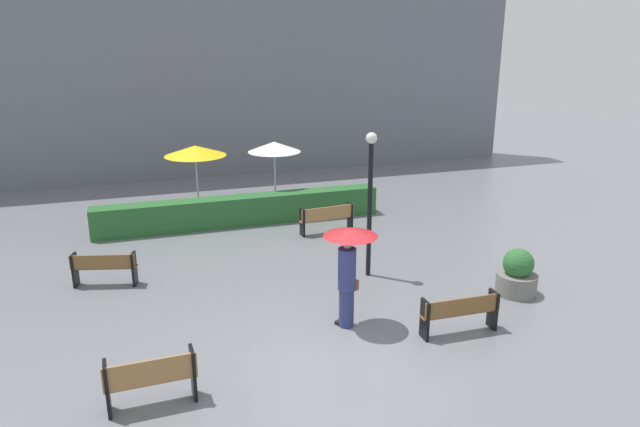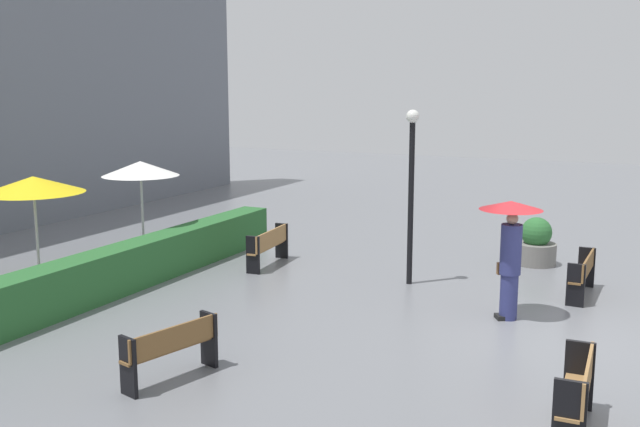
# 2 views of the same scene
# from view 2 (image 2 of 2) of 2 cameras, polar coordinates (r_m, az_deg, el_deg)

# --- Properties ---
(ground_plane) EXTENTS (60.00, 60.00, 0.00)m
(ground_plane) POSITION_cam_2_polar(r_m,az_deg,el_deg) (13.26, 17.46, -9.00)
(ground_plane) COLOR slate
(bench_far_left) EXTENTS (1.58, 0.71, 0.85)m
(bench_far_left) POSITION_cam_2_polar(r_m,az_deg,el_deg) (10.81, -11.57, -10.25)
(bench_far_left) COLOR brown
(bench_far_left) RESTS_ON ground
(bench_near_right) EXTENTS (1.71, 0.38, 0.85)m
(bench_near_right) POSITION_cam_2_polar(r_m,az_deg,el_deg) (15.61, 20.00, -4.32)
(bench_near_right) COLOR brown
(bench_near_right) RESTS_ON ground
(bench_back_row) EXTENTS (1.78, 0.48, 0.87)m
(bench_back_row) POSITION_cam_2_polar(r_m,az_deg,el_deg) (17.17, -4.01, -2.41)
(bench_back_row) COLOR #9E7242
(bench_back_row) RESTS_ON ground
(bench_near_left) EXTENTS (1.52, 0.42, 0.93)m
(bench_near_left) POSITION_cam_2_polar(r_m,az_deg,el_deg) (9.66, 19.64, -12.96)
(bench_near_left) COLOR #9E7242
(bench_near_left) RESTS_ON ground
(pedestrian_with_umbrella) EXTENTS (1.14, 1.14, 2.18)m
(pedestrian_with_umbrella) POSITION_cam_2_polar(r_m,az_deg,el_deg) (13.53, 14.74, -1.95)
(pedestrian_with_umbrella) COLOR navy
(pedestrian_with_umbrella) RESTS_ON ground
(planter_pot) EXTENTS (0.96, 0.96, 1.14)m
(planter_pot) POSITION_cam_2_polar(r_m,az_deg,el_deg) (18.04, 16.61, -2.33)
(planter_pot) COLOR slate
(planter_pot) RESTS_ON ground
(lamp_post) EXTENTS (0.28, 0.28, 3.73)m
(lamp_post) POSITION_cam_2_polar(r_m,az_deg,el_deg) (15.40, 7.20, 2.79)
(lamp_post) COLOR black
(lamp_post) RESTS_ON ground
(patio_umbrella_yellow) EXTENTS (2.12, 2.12, 2.34)m
(patio_umbrella_yellow) POSITION_cam_2_polar(r_m,az_deg,el_deg) (16.41, -21.61, 2.11)
(patio_umbrella_yellow) COLOR silver
(patio_umbrella_yellow) RESTS_ON ground
(patio_umbrella_white) EXTENTS (1.83, 1.83, 2.45)m
(patio_umbrella_white) POSITION_cam_2_polar(r_m,az_deg,el_deg) (17.82, -13.93, 3.44)
(patio_umbrella_white) COLOR silver
(patio_umbrella_white) RESTS_ON ground
(hedge_strip) EXTENTS (9.30, 0.70, 0.95)m
(hedge_strip) POSITION_cam_2_polar(r_m,az_deg,el_deg) (16.20, -13.50, -3.62)
(hedge_strip) COLOR #28602D
(hedge_strip) RESTS_ON ground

